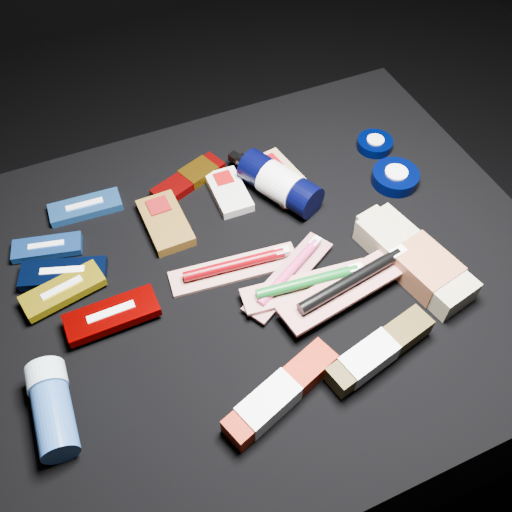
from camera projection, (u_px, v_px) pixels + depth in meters
name	position (u px, v px, depth m)	size (l,w,h in m)	color
ground	(252.00, 379.00, 1.24)	(3.00, 3.00, 0.00)	black
cloth_table	(251.00, 333.00, 1.08)	(0.98, 0.78, 0.40)	black
luna_bar_0	(85.00, 207.00, 0.99)	(0.13, 0.05, 0.02)	blue
luna_bar_1	(47.00, 247.00, 0.94)	(0.12, 0.07, 0.01)	#1C50AE
luna_bar_2	(64.00, 273.00, 0.90)	(0.14, 0.09, 0.02)	black
luna_bar_3	(63.00, 290.00, 0.88)	(0.13, 0.07, 0.02)	gold
luna_bar_4	(112.00, 315.00, 0.85)	(0.14, 0.05, 0.02)	#6D0000
clif_bar_0	(164.00, 220.00, 0.97)	(0.07, 0.12, 0.02)	brown
clif_bar_1	(228.00, 190.00, 1.02)	(0.06, 0.11, 0.02)	beige
clif_bar_2	(278.00, 176.00, 1.04)	(0.09, 0.13, 0.02)	#A27A54
power_bar	(192.00, 177.00, 1.04)	(0.15, 0.09, 0.02)	#740505
lotion_bottle	(280.00, 183.00, 1.00)	(0.12, 0.19, 0.06)	black
cream_tin_upper	(375.00, 144.00, 1.09)	(0.07, 0.07, 0.02)	black
cream_tin_lower	(395.00, 177.00, 1.03)	(0.08, 0.08, 0.03)	black
bodywash_bottle	(416.00, 261.00, 0.90)	(0.11, 0.22, 0.04)	tan
deodorant_stick	(52.00, 407.00, 0.75)	(0.06, 0.13, 0.05)	#234A8C
toothbrush_pack_0	(236.00, 267.00, 0.91)	(0.21, 0.07, 0.02)	beige
toothbrush_pack_1	(290.00, 273.00, 0.90)	(0.19, 0.13, 0.02)	#A59D99
toothbrush_pack_2	(309.00, 284.00, 0.88)	(0.21, 0.07, 0.02)	beige
toothbrush_pack_3	(352.00, 282.00, 0.87)	(0.25, 0.09, 0.03)	beige
toothpaste_carton_red	(277.00, 396.00, 0.77)	(0.19, 0.10, 0.04)	#881200
toothpaste_carton_green	(376.00, 353.00, 0.80)	(0.18, 0.08, 0.03)	#403110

